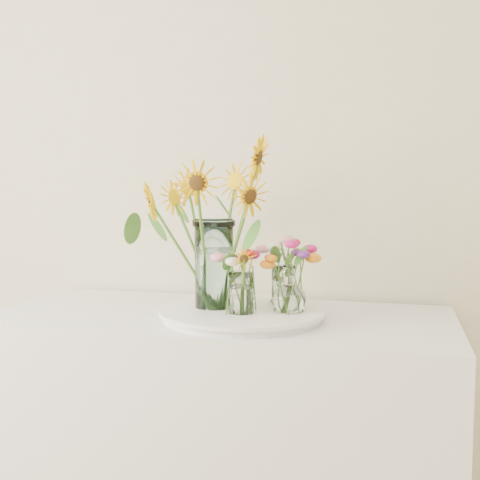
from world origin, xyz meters
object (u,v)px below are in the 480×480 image
at_px(small_vase_a, 241,293).
at_px(small_vase_c, 283,286).
at_px(counter, 220,456).
at_px(mason_jar, 214,264).
at_px(tray, 242,315).
at_px(small_vase_b, 289,289).

xyz_separation_m(small_vase_a, small_vase_c, (0.09, 0.16, -0.00)).
xyz_separation_m(counter, mason_jar, (-0.00, -0.04, 0.61)).
relative_size(tray, small_vase_c, 3.79).
bearing_deg(small_vase_b, mason_jar, 176.83).
bearing_deg(small_vase_b, tray, 177.39).
height_order(mason_jar, small_vase_b, mason_jar).
distance_m(mason_jar, small_vase_b, 0.24).
xyz_separation_m(counter, tray, (0.08, -0.05, 0.46)).
xyz_separation_m(tray, small_vase_b, (0.14, -0.01, 0.08)).
distance_m(counter, small_vase_c, 0.57).
height_order(mason_jar, small_vase_a, mason_jar).
xyz_separation_m(small_vase_b, small_vase_c, (-0.04, 0.11, -0.01)).
height_order(small_vase_a, small_vase_b, small_vase_b).
bearing_deg(small_vase_c, counter, -163.48).
relative_size(mason_jar, small_vase_b, 1.92).
xyz_separation_m(tray, small_vase_c, (0.10, 0.11, 0.07)).
xyz_separation_m(tray, mason_jar, (-0.09, 0.01, 0.15)).
relative_size(mason_jar, small_vase_a, 2.19).
height_order(mason_jar, small_vase_c, mason_jar).
height_order(tray, small_vase_a, small_vase_a).
distance_m(small_vase_b, small_vase_c, 0.12).
bearing_deg(tray, small_vase_c, 45.68).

